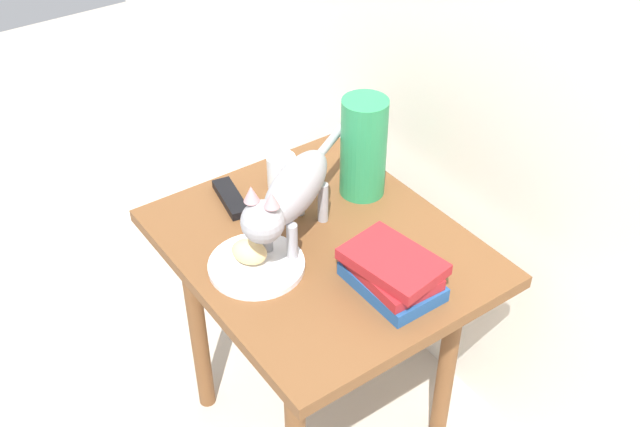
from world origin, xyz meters
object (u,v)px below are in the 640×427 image
bread_roll (249,252)px  green_vase (364,148)px  book_stack (391,272)px  side_table (320,274)px  cat (290,195)px  candle_jar (281,173)px  plate (257,265)px  tv_remote (231,198)px

bread_roll → green_vase: green_vase is taller
bread_roll → book_stack: (0.22, 0.20, 0.00)m
side_table → cat: (-0.03, -0.05, 0.23)m
cat → green_vase: 0.26m
book_stack → green_vase: bearing=152.0°
bread_roll → candle_jar: bearing=133.7°
green_vase → book_stack: bearing=-28.0°
book_stack → cat: bearing=-159.3°
plate → green_vase: bearing=104.2°
book_stack → tv_remote: 0.46m
plate → bread_roll: bread_roll is taller
side_table → cat: bearing=-122.3°
bread_roll → green_vase: (-0.08, 0.36, 0.09)m
plate → bread_roll: (-0.01, -0.01, 0.03)m
side_table → green_vase: bearing=116.9°
bread_roll → cat: cat is taller
plate → candle_jar: (-0.22, 0.21, 0.03)m
side_table → bread_roll: bearing=-97.5°
tv_remote → candle_jar: bearing=94.1°
side_table → plate: size_ratio=3.42×
bread_roll → green_vase: size_ratio=0.32×
book_stack → green_vase: size_ratio=0.89×
book_stack → candle_jar: size_ratio=2.60×
cat → book_stack: bearing=20.7°
bread_roll → cat: size_ratio=0.19×
side_table → plate: (-0.01, -0.16, 0.10)m
tv_remote → book_stack: bearing=26.0°
side_table → bread_roll: (-0.02, -0.17, 0.14)m
bread_roll → tv_remote: 0.24m
book_stack → tv_remote: book_stack is taller
cat → candle_jar: bearing=152.2°
side_table → book_stack: (0.20, 0.04, 0.14)m
book_stack → candle_jar: (-0.43, 0.01, -0.00)m
side_table → book_stack: bearing=9.9°
bread_roll → green_vase: 0.38m
green_vase → side_table: bearing=-63.1°
side_table → tv_remote: tv_remote is taller
plate → green_vase: green_vase is taller
side_table → bread_roll: bread_roll is taller
green_vase → tv_remote: size_ratio=1.66×
book_stack → candle_jar: candle_jar is taller
plate → tv_remote: 0.25m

